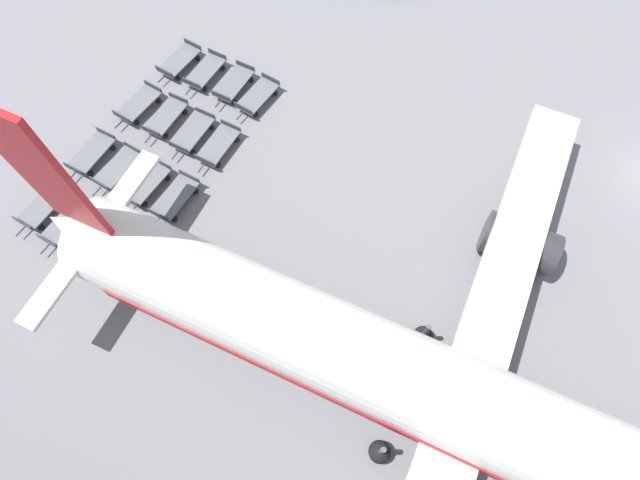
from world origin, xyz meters
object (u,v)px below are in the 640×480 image
at_px(baggage_dolly_row_near_col_c, 92,153).
at_px(baggage_dolly_row_far_col_d, 126,254).
at_px(baggage_dolly_row_mid_a_col_b, 166,117).
at_px(baggage_dolly_row_mid_b_col_c, 147,184).
at_px(airplane, 492,418).
at_px(baggage_dolly_row_mid_b_col_b, 193,133).
at_px(baggage_dolly_row_mid_b_col_d, 95,239).
at_px(baggage_dolly_row_far_col_c, 175,198).
at_px(baggage_dolly_row_near_col_b, 139,104).
at_px(baggage_dolly_row_mid_a_col_c, 118,168).
at_px(baggage_dolly_row_mid_a_col_d, 68,223).
at_px(baggage_dolly_row_far_col_a, 258,96).
at_px(baggage_dolly_row_near_col_d, 44,206).
at_px(baggage_dolly_row_near_col_a, 180,61).
at_px(baggage_dolly_row_mid_a_col_a, 205,72).
at_px(baggage_dolly_row_mid_b_col_a, 234,84).
at_px(baggage_dolly_row_far_col_b, 218,145).

xyz_separation_m(baggage_dolly_row_near_col_c, baggage_dolly_row_far_col_d, (5.24, 5.20, 0.00)).
relative_size(baggage_dolly_row_mid_a_col_b, baggage_dolly_row_mid_b_col_c, 1.00).
bearing_deg(airplane, baggage_dolly_row_mid_b_col_b, -119.41).
xyz_separation_m(baggage_dolly_row_mid_b_col_d, baggage_dolly_row_far_col_c, (-3.83, 3.01, 0.00)).
xyz_separation_m(baggage_dolly_row_near_col_b, baggage_dolly_row_mid_a_col_c, (4.75, 1.19, 0.00)).
xyz_separation_m(baggage_dolly_row_mid_a_col_d, baggage_dolly_row_far_col_a, (-11.97, 6.58, 0.00)).
bearing_deg(baggage_dolly_row_mid_b_col_d, baggage_dolly_row_mid_a_col_c, -166.72).
height_order(baggage_dolly_row_near_col_d, baggage_dolly_row_far_col_d, same).
distance_m(baggage_dolly_row_near_col_a, baggage_dolly_row_mid_a_col_b, 4.77).
xyz_separation_m(baggage_dolly_row_mid_a_col_a, baggage_dolly_row_far_col_c, (9.39, 2.45, 0.00)).
height_order(baggage_dolly_row_near_col_b, baggage_dolly_row_mid_a_col_b, same).
height_order(baggage_dolly_row_near_col_c, baggage_dolly_row_mid_b_col_d, same).
distance_m(baggage_dolly_row_near_col_c, baggage_dolly_row_mid_b_col_d, 5.89).
xyz_separation_m(baggage_dolly_row_mid_b_col_a, baggage_dolly_row_far_col_d, (13.10, -0.69, 0.00)).
distance_m(baggage_dolly_row_mid_a_col_d, baggage_dolly_row_far_col_d, 4.08).
xyz_separation_m(baggage_dolly_row_mid_b_col_b, baggage_dolly_row_far_col_c, (4.57, 1.07, 0.00)).
xyz_separation_m(baggage_dolly_row_mid_b_col_c, baggage_dolly_row_far_col_a, (-8.22, 3.63, 0.00)).
distance_m(baggage_dolly_row_mid_a_col_d, baggage_dolly_row_far_col_c, 6.04).
bearing_deg(baggage_dolly_row_near_col_b, baggage_dolly_row_mid_a_col_d, 1.98).
bearing_deg(baggage_dolly_row_mid_b_col_c, baggage_dolly_row_mid_a_col_d, -38.18).
distance_m(baggage_dolly_row_mid_b_col_b, baggage_dolly_row_far_col_d, 8.64).
height_order(baggage_dolly_row_mid_a_col_b, baggage_dolly_row_far_col_a, same).
relative_size(baggage_dolly_row_near_col_d, baggage_dolly_row_mid_a_col_a, 1.00).
xyz_separation_m(baggage_dolly_row_near_col_b, baggage_dolly_row_mid_b_col_b, (0.91, 4.21, 0.00)).
xyz_separation_m(airplane, baggage_dolly_row_mid_b_col_c, (-6.88, -20.69, -2.55)).
relative_size(baggage_dolly_row_mid_a_col_a, baggage_dolly_row_mid_a_col_b, 1.00).
bearing_deg(baggage_dolly_row_near_col_d, baggage_dolly_row_mid_b_col_b, 142.46).
bearing_deg(baggage_dolly_row_far_col_b, baggage_dolly_row_mid_b_col_c, -36.21).
bearing_deg(baggage_dolly_row_near_col_c, baggage_dolly_row_mid_b_col_b, 123.92).
bearing_deg(baggage_dolly_row_far_col_b, baggage_dolly_row_near_col_d, -47.04).
distance_m(baggage_dolly_row_mid_a_col_a, baggage_dolly_row_mid_a_col_d, 13.06).
relative_size(baggage_dolly_row_near_col_d, baggage_dolly_row_mid_a_col_c, 1.00).
relative_size(baggage_dolly_row_near_col_b, baggage_dolly_row_far_col_c, 1.00).
bearing_deg(baggage_dolly_row_mid_b_col_c, baggage_dolly_row_near_col_b, -147.71).
bearing_deg(baggage_dolly_row_mid_b_col_c, baggage_dolly_row_mid_a_col_b, -166.35).
height_order(baggage_dolly_row_mid_a_col_a, baggage_dolly_row_mid_b_col_d, same).
relative_size(baggage_dolly_row_far_col_a, baggage_dolly_row_far_col_b, 1.00).
height_order(baggage_dolly_row_near_col_b, baggage_dolly_row_near_col_d, same).
relative_size(baggage_dolly_row_near_col_b, baggage_dolly_row_far_col_a, 1.00).
height_order(baggage_dolly_row_mid_b_col_b, baggage_dolly_row_mid_b_col_c, same).
xyz_separation_m(baggage_dolly_row_mid_b_col_a, baggage_dolly_row_far_col_b, (4.84, 1.06, 0.00)).
xyz_separation_m(baggage_dolly_row_mid_a_col_a, baggage_dolly_row_mid_b_col_a, (0.36, 2.20, 0.00)).
xyz_separation_m(baggage_dolly_row_mid_a_col_b, baggage_dolly_row_mid_b_col_b, (0.54, 2.11, 0.00)).
relative_size(baggage_dolly_row_mid_b_col_d, baggage_dolly_row_far_col_a, 1.00).
height_order(airplane, baggage_dolly_row_near_col_c, airplane).
distance_m(baggage_dolly_row_near_col_c, baggage_dolly_row_mid_a_col_d, 4.74).
relative_size(baggage_dolly_row_mid_b_col_a, baggage_dolly_row_far_col_a, 1.00).
bearing_deg(baggage_dolly_row_far_col_b, baggage_dolly_row_mid_b_col_d, -25.51).
relative_size(baggage_dolly_row_mid_a_col_a, baggage_dolly_row_mid_b_col_d, 1.00).
height_order(baggage_dolly_row_near_col_b, baggage_dolly_row_far_col_c, same).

